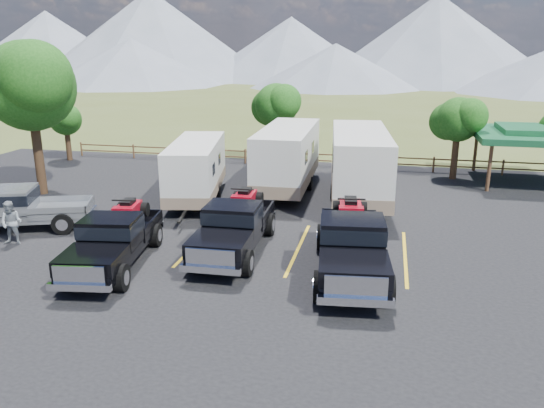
% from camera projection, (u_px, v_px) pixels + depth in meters
% --- Properties ---
extents(ground, '(320.00, 320.00, 0.00)m').
position_uv_depth(ground, '(216.00, 289.00, 17.03)').
color(ground, '#495222').
rests_on(ground, ground).
extents(asphalt_lot, '(44.00, 34.00, 0.04)m').
position_uv_depth(asphalt_lot, '(241.00, 254.00, 19.83)').
color(asphalt_lot, black).
rests_on(asphalt_lot, ground).
extents(stall_lines, '(12.12, 5.50, 0.01)m').
position_uv_depth(stall_lines, '(248.00, 245.00, 20.76)').
color(stall_lines, gold).
rests_on(stall_lines, asphalt_lot).
extents(tree_big_nw, '(5.54, 5.18, 7.84)m').
position_uv_depth(tree_big_nw, '(29.00, 86.00, 26.43)').
color(tree_big_nw, '#311D13').
rests_on(tree_big_nw, ground).
extents(tree_ne_a, '(3.11, 2.92, 4.76)m').
position_uv_depth(tree_ne_a, '(458.00, 120.00, 30.13)').
color(tree_ne_a, '#311D13').
rests_on(tree_ne_a, ground).
extents(tree_north, '(3.46, 3.24, 5.25)m').
position_uv_depth(tree_north, '(276.00, 105.00, 34.15)').
color(tree_north, '#311D13').
rests_on(tree_north, ground).
extents(tree_nw_small, '(2.59, 2.43, 3.85)m').
position_uv_depth(tree_nw_small, '(65.00, 120.00, 35.42)').
color(tree_nw_small, '#311D13').
rests_on(tree_nw_small, ground).
extents(rail_fence, '(36.12, 0.12, 1.00)m').
position_uv_depth(rail_fence, '(336.00, 159.00, 33.77)').
color(rail_fence, brown).
rests_on(rail_fence, ground).
extents(pavilion, '(6.20, 6.20, 3.22)m').
position_uv_depth(pavilion, '(532.00, 134.00, 29.50)').
color(pavilion, brown).
rests_on(pavilion, ground).
extents(mountain_range, '(209.00, 71.00, 20.00)m').
position_uv_depth(mountain_range, '(333.00, 44.00, 115.55)').
color(mountain_range, slate).
rests_on(mountain_range, ground).
extents(rig_left, '(2.85, 6.34, 2.04)m').
position_uv_depth(rig_left, '(114.00, 238.00, 18.65)').
color(rig_left, black).
rests_on(rig_left, asphalt_lot).
extents(rig_center, '(2.39, 6.39, 2.11)m').
position_uv_depth(rig_center, '(235.00, 225.00, 19.89)').
color(rig_center, black).
rests_on(rig_center, asphalt_lot).
extents(rig_right, '(2.95, 6.98, 2.26)m').
position_uv_depth(rig_right, '(352.00, 242.00, 17.94)').
color(rig_right, black).
rests_on(rig_right, asphalt_lot).
extents(trailer_left, '(3.50, 8.52, 2.95)m').
position_uv_depth(trailer_left, '(196.00, 170.00, 26.42)').
color(trailer_left, silver).
rests_on(trailer_left, asphalt_lot).
extents(trailer_center, '(2.70, 9.73, 3.38)m').
position_uv_depth(trailer_center, '(287.00, 158.00, 28.08)').
color(trailer_center, silver).
rests_on(trailer_center, asphalt_lot).
extents(trailer_right, '(3.48, 10.21, 3.53)m').
position_uv_depth(trailer_right, '(359.00, 165.00, 25.98)').
color(trailer_right, silver).
rests_on(trailer_right, asphalt_lot).
extents(pickup_silver, '(6.28, 3.86, 1.80)m').
position_uv_depth(pickup_silver, '(20.00, 208.00, 22.30)').
color(pickup_silver, gray).
rests_on(pickup_silver, asphalt_lot).
extents(person_a, '(0.61, 0.43, 1.57)m').
position_uv_depth(person_a, '(130.00, 229.00, 20.15)').
color(person_a, silver).
rests_on(person_a, asphalt_lot).
extents(person_b, '(0.95, 0.80, 1.74)m').
position_uv_depth(person_b, '(11.00, 223.00, 20.59)').
color(person_b, gray).
rests_on(person_b, asphalt_lot).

